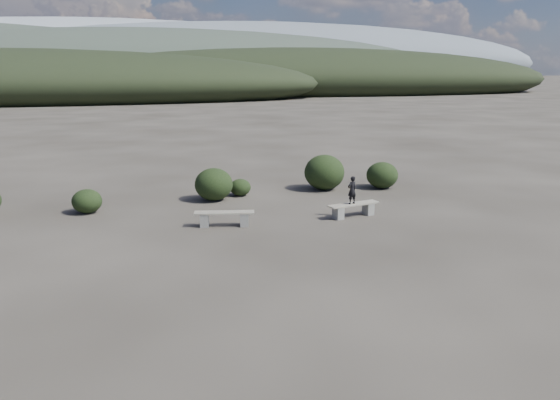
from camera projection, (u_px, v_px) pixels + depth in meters
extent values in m
plane|color=#2A2520|center=(306.00, 276.00, 13.33)|extent=(1200.00, 1200.00, 0.00)
cube|color=slate|center=(204.00, 220.00, 17.54)|extent=(0.33, 0.42, 0.43)
cube|color=slate|center=(244.00, 219.00, 17.62)|extent=(0.33, 0.42, 0.43)
cube|color=gray|center=(224.00, 213.00, 17.53)|extent=(1.97, 0.75, 0.05)
cube|color=slate|center=(338.00, 213.00, 18.44)|extent=(0.34, 0.42, 0.42)
cube|color=slate|center=(368.00, 209.00, 19.02)|extent=(0.34, 0.42, 0.42)
cube|color=gray|center=(354.00, 204.00, 18.67)|extent=(1.93, 0.83, 0.05)
imported|color=black|center=(352.00, 190.00, 18.52)|extent=(0.40, 0.33, 0.95)
ellipsoid|color=black|center=(87.00, 201.00, 19.19)|extent=(1.04, 1.04, 0.85)
ellipsoid|color=black|center=(214.00, 184.00, 21.05)|extent=(1.47, 1.47, 1.26)
ellipsoid|color=black|center=(240.00, 187.00, 21.89)|extent=(0.86, 0.86, 0.68)
ellipsoid|color=black|center=(324.00, 172.00, 22.95)|extent=(1.69, 1.69, 1.48)
ellipsoid|color=black|center=(382.00, 175.00, 23.28)|extent=(1.35, 1.35, 1.12)
ellipsoid|color=black|center=(7.00, 85.00, 91.53)|extent=(110.00, 40.00, 12.00)
ellipsoid|color=black|center=(312.00, 79.00, 124.77)|extent=(120.00, 44.00, 14.00)
ellipsoid|color=#323C31|center=(150.00, 70.00, 162.95)|extent=(190.00, 64.00, 24.00)
ellipsoid|color=slate|center=(270.00, 63.00, 310.82)|extent=(340.00, 110.00, 44.00)
ellipsoid|color=gray|center=(97.00, 60.00, 380.34)|extent=(460.00, 140.00, 56.00)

